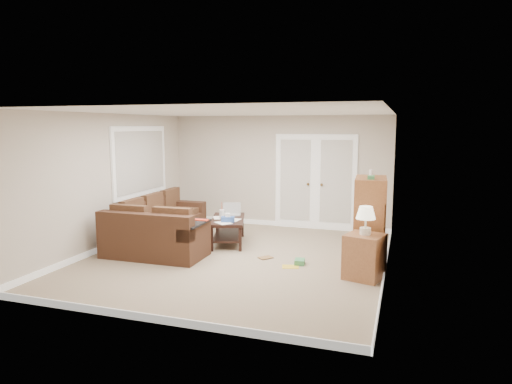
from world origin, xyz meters
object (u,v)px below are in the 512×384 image
(coffee_table, at_px, (228,230))
(tv_armoire, at_px, (369,220))
(sectional_sofa, at_px, (160,230))
(side_cabinet, at_px, (364,253))

(coffee_table, xyz_separation_m, tv_armoire, (2.70, -0.47, 0.45))
(sectional_sofa, relative_size, side_cabinet, 2.45)
(coffee_table, bearing_deg, side_cabinet, -43.45)
(tv_armoire, relative_size, side_cabinet, 1.41)
(side_cabinet, bearing_deg, coffee_table, 170.46)
(sectional_sofa, relative_size, coffee_table, 2.00)
(tv_armoire, distance_m, side_cabinet, 0.88)
(sectional_sofa, height_order, tv_armoire, tv_armoire)
(sectional_sofa, height_order, coffee_table, coffee_table)
(tv_armoire, bearing_deg, side_cabinet, -93.51)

